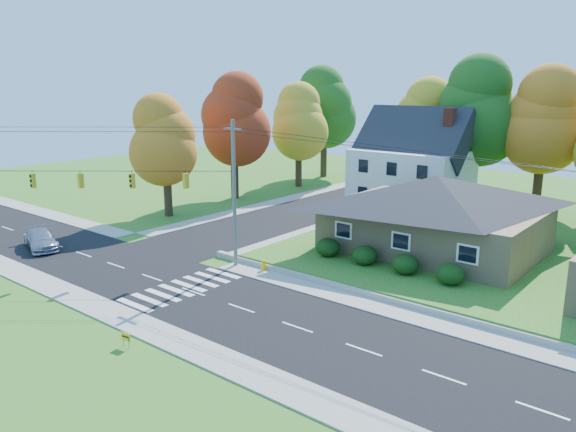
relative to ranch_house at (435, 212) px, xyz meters
The scene contains 21 objects.
ground 18.18m from the ranch_house, 116.57° to the right, with size 120.00×120.00×0.00m, color #3D7923.
road_main 18.18m from the ranch_house, 116.57° to the right, with size 90.00×8.00×0.02m, color black.
road_cross 19.15m from the ranch_house, 147.99° to the left, with size 8.00×44.00×0.02m, color black.
sidewalk_north 13.98m from the ranch_house, 126.03° to the right, with size 90.00×2.00×0.08m, color #9C9A90.
sidewalk_south 22.70m from the ranch_house, 110.85° to the right, with size 90.00×2.00×0.08m, color #9C9A90.
lawn 7.69m from the ranch_house, 45.00° to the left, with size 30.00×30.00×0.50m, color #3D7923.
ranch_house is the anchor object (origin of this frame).
colonial_house 14.46m from the ranch_house, 123.55° to the left, with size 10.40×8.40×9.60m.
hedge_row 6.57m from the ranch_house, 94.61° to the right, with size 10.70×1.70×1.27m.
traffic_infrastructure 16.87m from the ranch_house, 119.09° to the right, with size 38.10×10.66×10.00m.
tree_lot_0 21.20m from the ranch_house, 119.05° to the left, with size 6.72×6.72×12.51m.
tree_lot_1 18.58m from the ranch_house, 103.24° to the left, with size 7.84×7.84×14.60m.
tree_lot_2 18.99m from the ranch_house, 83.66° to the left, with size 7.28×7.28×13.56m.
tree_west_0 25.61m from the ranch_house, behind, with size 6.16×6.16×11.47m.
tree_west_1 27.18m from the ranch_house, 167.01° to the left, with size 7.28×7.28×13.56m.
tree_west_2 30.03m from the ranch_house, 147.38° to the left, with size 6.72×6.72×12.51m.
tree_west_3 36.60m from the ranch_house, 138.37° to the left, with size 7.84×7.84×14.60m.
silver_sedan 29.57m from the ranch_house, 144.38° to the right, with size 1.95×4.79×1.39m, color #9D9DA9.
white_car 23.63m from the ranch_house, 133.30° to the left, with size 1.59×4.57×1.50m, color white.
fire_hydrant 13.03m from the ranch_house, 124.86° to the right, with size 0.45×0.36×0.80m.
yard_sign 23.59m from the ranch_house, 102.27° to the right, with size 0.59×0.12×0.74m.
Camera 1 is at (24.56, -21.12, 12.32)m, focal length 35.00 mm.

